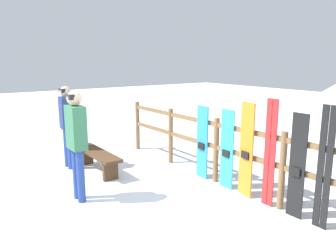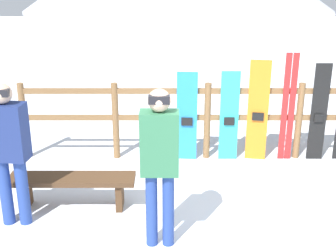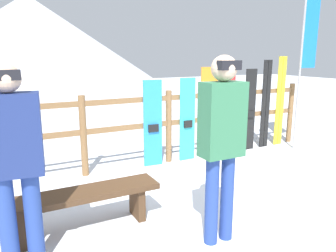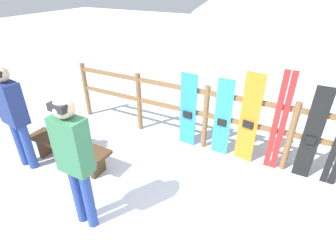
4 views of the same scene
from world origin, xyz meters
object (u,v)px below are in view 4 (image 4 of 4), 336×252
object	(u,v)px
snowboard_blue	(188,111)
snowboard_cyan	(223,119)
person_plaid_green	(74,157)
ski_pair_red	(279,123)
person_navy	(13,113)
bench	(69,148)
snowboard_black_stripe	(312,135)
snowboard_orange	(249,120)

from	to	relation	value
snowboard_blue	snowboard_cyan	bearing A→B (deg)	0.00
person_plaid_green	ski_pair_red	bearing A→B (deg)	50.46
snowboard_cyan	ski_pair_red	xyz separation A→B (m)	(0.88, 0.00, 0.14)
person_navy	ski_pair_red	distance (m)	4.05
bench	person_plaid_green	world-z (taller)	person_plaid_green
person_navy	snowboard_blue	distance (m)	2.80
bench	snowboard_cyan	size ratio (longest dim) A/B	1.12
person_plaid_green	snowboard_black_stripe	distance (m)	3.30
person_plaid_green	snowboard_cyan	distance (m)	2.53
person_navy	person_plaid_green	size ratio (longest dim) A/B	0.97
ski_pair_red	snowboard_black_stripe	distance (m)	0.48
person_navy	snowboard_orange	xyz separation A→B (m)	(3.14, 1.85, -0.21)
snowboard_blue	person_navy	bearing A→B (deg)	-138.15
person_navy	snowboard_orange	bearing A→B (deg)	30.58
bench	snowboard_cyan	bearing A→B (deg)	35.18
person_plaid_green	snowboard_black_stripe	size ratio (longest dim) A/B	1.17
bench	person_navy	distance (m)	0.97
snowboard_blue	snowboard_black_stripe	bearing A→B (deg)	0.00
person_navy	ski_pair_red	world-z (taller)	person_navy
person_navy	snowboard_orange	world-z (taller)	person_navy
snowboard_black_stripe	snowboard_cyan	bearing A→B (deg)	-180.00
snowboard_blue	snowboard_black_stripe	xyz separation A→B (m)	(1.99, 0.00, 0.06)
snowboard_black_stripe	bench	bearing A→B (deg)	-156.72
bench	snowboard_cyan	distance (m)	2.61
person_plaid_green	snowboard_cyan	world-z (taller)	person_plaid_green
snowboard_orange	ski_pair_red	size ratio (longest dim) A/B	0.94
snowboard_blue	snowboard_orange	size ratio (longest dim) A/B	0.89
snowboard_cyan	ski_pair_red	bearing A→B (deg)	0.23
bench	ski_pair_red	xyz separation A→B (m)	(3.00, 1.49, 0.51)
person_navy	snowboard_cyan	bearing A→B (deg)	34.38
bench	snowboard_blue	size ratio (longest dim) A/B	1.13
person_plaid_green	snowboard_black_stripe	xyz separation A→B (m)	(2.36, 2.29, -0.29)
bench	person_navy	world-z (taller)	person_navy
bench	snowboard_cyan	world-z (taller)	snowboard_cyan
person_navy	person_plaid_green	world-z (taller)	person_plaid_green
snowboard_cyan	snowboard_orange	world-z (taller)	snowboard_orange
person_plaid_green	snowboard_cyan	bearing A→B (deg)	66.18
person_navy	snowboard_blue	world-z (taller)	person_navy
snowboard_blue	snowboard_orange	xyz separation A→B (m)	(1.07, 0.00, 0.09)
person_navy	snowboard_blue	size ratio (longest dim) A/B	1.23
bench	person_plaid_green	xyz separation A→B (m)	(1.10, -0.80, 0.73)
snowboard_cyan	snowboard_orange	size ratio (longest dim) A/B	0.89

